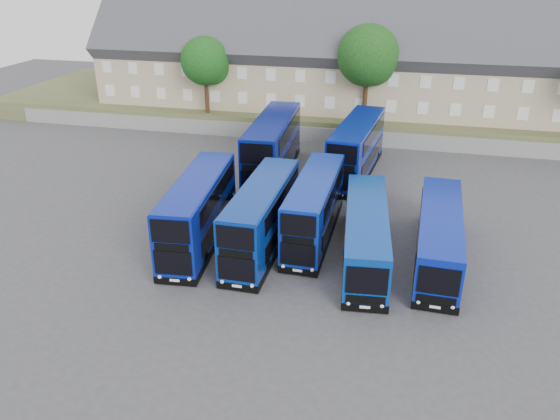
{
  "coord_description": "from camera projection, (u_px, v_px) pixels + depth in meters",
  "views": [
    {
      "loc": [
        6.09,
        -27.16,
        16.64
      ],
      "look_at": [
        -1.09,
        3.05,
        2.2
      ],
      "focal_mm": 35.0,
      "sensor_mm": 36.0,
      "label": 1
    }
  ],
  "objects": [
    {
      "name": "dd_rear_left",
      "position": [
        273.0,
        148.0,
        44.93
      ],
      "size": [
        3.31,
        12.07,
        4.75
      ],
      "rotation": [
        0.0,
        0.0,
        0.05
      ],
      "color": "navy",
      "rests_on": "ground"
    },
    {
      "name": "dd_rear_right",
      "position": [
        356.0,
        149.0,
        44.98
      ],
      "size": [
        3.7,
        11.49,
        4.49
      ],
      "rotation": [
        0.0,
        0.0,
        -0.1
      ],
      "color": "#081D9E",
      "rests_on": "ground"
    },
    {
      "name": "retaining_wall",
      "position": [
        341.0,
        136.0,
        53.11
      ],
      "size": [
        70.0,
        0.4,
        1.5
      ],
      "primitive_type": "cube",
      "color": "slate",
      "rests_on": "ground"
    },
    {
      "name": "tree_mid",
      "position": [
        369.0,
        58.0,
        50.98
      ],
      "size": [
        5.76,
        5.76,
        9.18
      ],
      "color": "#382314",
      "rests_on": "earth_bank"
    },
    {
      "name": "dd_front_mid",
      "position": [
        262.0,
        219.0,
        33.49
      ],
      "size": [
        2.46,
        10.46,
        4.14
      ],
      "rotation": [
        0.0,
        0.0,
        -0.01
      ],
      "color": "navy",
      "rests_on": "ground"
    },
    {
      "name": "earth_bank",
      "position": [
        352.0,
        109.0,
        61.82
      ],
      "size": [
        80.0,
        20.0,
        2.0
      ],
      "primitive_type": "cube",
      "color": "#4D552F",
      "rests_on": "ground"
    },
    {
      "name": "dd_front_left",
      "position": [
        199.0,
        212.0,
        34.19
      ],
      "size": [
        3.47,
        10.86,
        4.24
      ],
      "rotation": [
        0.0,
        0.0,
        0.1
      ],
      "color": "#081B93",
      "rests_on": "ground"
    },
    {
      "name": "ground",
      "position": [
        286.0,
        267.0,
        32.25
      ],
      "size": [
        120.0,
        120.0,
        0.0
      ],
      "primitive_type": "plane",
      "color": "#414146",
      "rests_on": "ground"
    },
    {
      "name": "dd_front_right",
      "position": [
        314.0,
        209.0,
        34.87
      ],
      "size": [
        2.41,
        10.19,
        4.04
      ],
      "rotation": [
        0.0,
        0.0,
        -0.01
      ],
      "color": "#0826A1",
      "rests_on": "ground"
    },
    {
      "name": "terrace_row",
      "position": [
        381.0,
        66.0,
        55.3
      ],
      "size": [
        60.0,
        10.4,
        11.2
      ],
      "color": "tan",
      "rests_on": "earth_bank"
    },
    {
      "name": "coach_east_a",
      "position": [
        366.0,
        235.0,
        32.53
      ],
      "size": [
        3.56,
        11.77,
        3.17
      ],
      "rotation": [
        0.0,
        0.0,
        0.1
      ],
      "color": "#083495",
      "rests_on": "ground"
    },
    {
      "name": "coach_east_b",
      "position": [
        439.0,
        237.0,
        32.33
      ],
      "size": [
        2.79,
        11.51,
        3.12
      ],
      "rotation": [
        0.0,
        0.0,
        -0.03
      ],
      "color": "#081E9F",
      "rests_on": "ground"
    },
    {
      "name": "tree_west",
      "position": [
        207.0,
        63.0,
        54.32
      ],
      "size": [
        4.8,
        4.8,
        7.65
      ],
      "color": "#382314",
      "rests_on": "earth_bank"
    }
  ]
}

